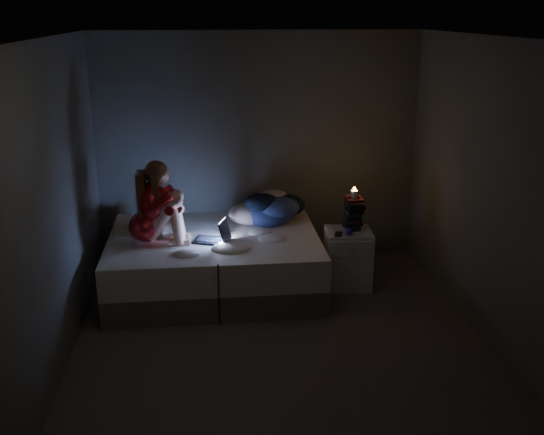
{
  "coord_description": "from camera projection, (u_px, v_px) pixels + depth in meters",
  "views": [
    {
      "loc": [
        -0.6,
        -4.92,
        2.79
      ],
      "look_at": [
        0.05,
        1.0,
        0.8
      ],
      "focal_mm": 40.94,
      "sensor_mm": 36.0,
      "label": 1
    }
  ],
  "objects": [
    {
      "name": "woman",
      "position": [
        144.0,
        203.0,
        6.04
      ],
      "size": [
        0.53,
        0.35,
        0.85
      ],
      "primitive_type": null,
      "rotation": [
        0.0,
        0.0,
        -0.01
      ],
      "color": "maroon",
      "rests_on": "bed"
    },
    {
      "name": "blue_orb",
      "position": [
        350.0,
        232.0,
        6.28
      ],
      "size": [
        0.08,
        0.08,
        0.08
      ],
      "primitive_type": "sphere",
      "color": "#33228A",
      "rests_on": "nightstand"
    },
    {
      "name": "floor",
      "position": [
        279.0,
        338.0,
        5.59
      ],
      "size": [
        3.6,
        3.8,
        0.02
      ],
      "primitive_type": "cube",
      "color": "#413733",
      "rests_on": "ground"
    },
    {
      "name": "bed",
      "position": [
        215.0,
        262.0,
        6.47
      ],
      "size": [
        2.14,
        1.61,
        0.59
      ],
      "primitive_type": null,
      "color": "beige",
      "rests_on": "ground"
    },
    {
      "name": "book_stack",
      "position": [
        353.0,
        214.0,
        6.44
      ],
      "size": [
        0.19,
        0.25,
        0.32
      ],
      "primitive_type": null,
      "color": "black",
      "rests_on": "nightstand"
    },
    {
      "name": "wall_back",
      "position": [
        259.0,
        150.0,
        6.97
      ],
      "size": [
        3.6,
        0.02,
        2.6
      ],
      "primitive_type": "cube",
      "color": "#52554C",
      "rests_on": "ground"
    },
    {
      "name": "wall_right",
      "position": [
        486.0,
        192.0,
        5.36
      ],
      "size": [
        0.02,
        3.8,
        2.6
      ],
      "primitive_type": "cube",
      "color": "#52554C",
      "rests_on": "ground"
    },
    {
      "name": "nightstand",
      "position": [
        348.0,
        259.0,
        6.53
      ],
      "size": [
        0.49,
        0.44,
        0.62
      ],
      "primitive_type": "cube",
      "rotation": [
        0.0,
        0.0,
        -0.06
      ],
      "color": "silver",
      "rests_on": "ground"
    },
    {
      "name": "wall_left",
      "position": [
        56.0,
        206.0,
        4.99
      ],
      "size": [
        0.02,
        3.8,
        2.6
      ],
      "primitive_type": "cube",
      "color": "#52554C",
      "rests_on": "ground"
    },
    {
      "name": "ceiling",
      "position": [
        280.0,
        36.0,
        4.76
      ],
      "size": [
        3.6,
        3.8,
        0.02
      ],
      "primitive_type": "cube",
      "color": "silver",
      "rests_on": "ground"
    },
    {
      "name": "wall_front",
      "position": [
        321.0,
        299.0,
        3.37
      ],
      "size": [
        3.6,
        0.02,
        2.6
      ],
      "primitive_type": "cube",
      "color": "#52554C",
      "rests_on": "ground"
    },
    {
      "name": "candle",
      "position": [
        354.0,
        196.0,
        6.37
      ],
      "size": [
        0.07,
        0.07,
        0.08
      ],
      "primitive_type": "cylinder",
      "color": "beige",
      "rests_on": "book_stack"
    },
    {
      "name": "laptop",
      "position": [
        211.0,
        230.0,
        6.18
      ],
      "size": [
        0.41,
        0.34,
        0.24
      ],
      "primitive_type": null,
      "rotation": [
        0.0,
        0.0,
        -0.33
      ],
      "color": "black",
      "rests_on": "bed"
    },
    {
      "name": "pillow",
      "position": [
        140.0,
        225.0,
        6.49
      ],
      "size": [
        0.48,
        0.34,
        0.14
      ],
      "primitive_type": "cube",
      "color": "white",
      "rests_on": "bed"
    },
    {
      "name": "clothes_pile",
      "position": [
        268.0,
        207.0,
        6.7
      ],
      "size": [
        0.77,
        0.7,
        0.37
      ],
      "primitive_type": null,
      "rotation": [
        0.0,
        0.0,
        0.42
      ],
      "color": "navy",
      "rests_on": "bed"
    },
    {
      "name": "phone",
      "position": [
        339.0,
        234.0,
        6.3
      ],
      "size": [
        0.1,
        0.15,
        0.01
      ],
      "primitive_type": "cube",
      "rotation": [
        0.0,
        0.0,
        -0.25
      ],
      "color": "black",
      "rests_on": "nightstand"
    }
  ]
}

